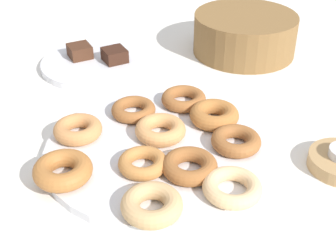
% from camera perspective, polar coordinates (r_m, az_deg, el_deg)
% --- Properties ---
extents(ground_plane, '(2.40, 2.40, 0.00)m').
position_cam_1_polar(ground_plane, '(0.81, -1.65, -3.43)').
color(ground_plane, white).
extents(donut_plate, '(0.38, 0.38, 0.02)m').
position_cam_1_polar(donut_plate, '(0.80, -1.65, -3.00)').
color(donut_plate, silver).
rests_on(donut_plate, ground_plane).
extents(donut_0, '(0.11, 0.11, 0.02)m').
position_cam_1_polar(donut_0, '(0.88, -4.25, 2.02)').
color(donut_0, '#995B2D').
rests_on(donut_0, donut_plate).
extents(donut_1, '(0.12, 0.12, 0.02)m').
position_cam_1_polar(donut_1, '(0.80, 8.33, -1.81)').
color(donut_1, '#995B2D').
rests_on(donut_1, donut_plate).
extents(donut_2, '(0.11, 0.11, 0.03)m').
position_cam_1_polar(donut_2, '(0.83, -10.99, -0.41)').
color(donut_2, '#C6844C').
rests_on(donut_2, donut_plate).
extents(donut_3, '(0.09, 0.09, 0.02)m').
position_cam_1_polar(donut_3, '(0.74, -3.11, -4.55)').
color(donut_3, '#BC7A3D').
rests_on(donut_3, donut_plate).
extents(donut_4, '(0.13, 0.13, 0.03)m').
position_cam_1_polar(donut_4, '(0.73, 2.67, -4.91)').
color(donut_4, '#995B2D').
rests_on(donut_4, donut_plate).
extents(donut_5, '(0.13, 0.13, 0.03)m').
position_cam_1_polar(donut_5, '(0.74, -12.77, -5.30)').
color(donut_5, '#AD6B33').
rests_on(donut_5, donut_plate).
extents(donut_6, '(0.11, 0.11, 0.03)m').
position_cam_1_polar(donut_6, '(0.86, 5.69, 1.36)').
color(donut_6, '#AD6B33').
rests_on(donut_6, donut_plate).
extents(donut_7, '(0.11, 0.11, 0.03)m').
position_cam_1_polar(donut_7, '(0.67, -2.01, -9.63)').
color(donut_7, tan).
rests_on(donut_7, donut_plate).
extents(donut_8, '(0.12, 0.12, 0.03)m').
position_cam_1_polar(donut_8, '(0.82, -0.93, -0.47)').
color(donut_8, tan).
rests_on(donut_8, donut_plate).
extents(donut_9, '(0.12, 0.12, 0.02)m').
position_cam_1_polar(donut_9, '(0.70, 7.88, -7.46)').
color(donut_9, '#EABC84').
rests_on(donut_9, donut_plate).
extents(donut_10, '(0.12, 0.12, 0.02)m').
position_cam_1_polar(donut_10, '(0.91, 1.93, 3.36)').
color(donut_10, '#995B2D').
rests_on(donut_10, donut_plate).
extents(cake_plate, '(0.25, 0.25, 0.02)m').
position_cam_1_polar(cake_plate, '(1.11, -8.78, 7.61)').
color(cake_plate, silver).
rests_on(cake_plate, ground_plane).
extents(brownie_near, '(0.06, 0.06, 0.03)m').
position_cam_1_polar(brownie_near, '(1.12, -10.76, 9.00)').
color(brownie_near, '#472819').
rests_on(brownie_near, cake_plate).
extents(brownie_far, '(0.06, 0.06, 0.03)m').
position_cam_1_polar(brownie_far, '(1.09, -6.56, 8.64)').
color(brownie_far, '#381E14').
rests_on(brownie_far, cake_plate).
extents(basket, '(0.29, 0.29, 0.10)m').
position_cam_1_polar(basket, '(1.17, 9.37, 11.07)').
color(basket, brown).
rests_on(basket, ground_plane).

